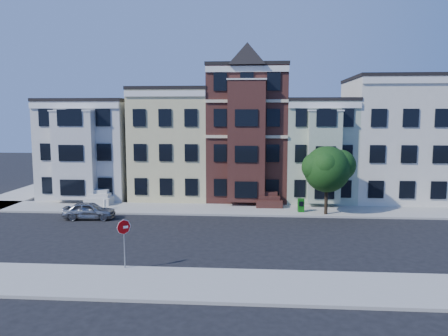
# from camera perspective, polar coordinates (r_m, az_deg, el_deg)

# --- Properties ---
(ground) EXTENTS (120.00, 120.00, 0.00)m
(ground) POSITION_cam_1_polar(r_m,az_deg,el_deg) (28.30, 2.43, -9.15)
(ground) COLOR black
(far_sidewalk) EXTENTS (60.00, 4.00, 0.15)m
(far_sidewalk) POSITION_cam_1_polar(r_m,az_deg,el_deg) (36.04, 2.83, -5.50)
(far_sidewalk) COLOR #9E9B93
(far_sidewalk) RESTS_ON ground
(near_sidewalk) EXTENTS (60.00, 4.00, 0.15)m
(near_sidewalk) POSITION_cam_1_polar(r_m,az_deg,el_deg) (20.71, 1.72, -15.09)
(near_sidewalk) COLOR #9E9B93
(near_sidewalk) RESTS_ON ground
(house_white) EXTENTS (8.00, 9.00, 9.00)m
(house_white) POSITION_cam_1_polar(r_m,az_deg,el_deg) (44.70, -16.54, 2.38)
(house_white) COLOR beige
(house_white) RESTS_ON ground
(house_yellow) EXTENTS (7.00, 9.00, 10.00)m
(house_yellow) POSITION_cam_1_polar(r_m,az_deg,el_deg) (42.50, -6.40, 3.08)
(house_yellow) COLOR beige
(house_yellow) RESTS_ON ground
(house_brown) EXTENTS (7.00, 9.00, 12.00)m
(house_brown) POSITION_cam_1_polar(r_m,az_deg,el_deg) (41.73, 3.10, 4.41)
(house_brown) COLOR #401E19
(house_brown) RESTS_ON ground
(house_green) EXTENTS (6.00, 9.00, 9.00)m
(house_green) POSITION_cam_1_polar(r_m,az_deg,el_deg) (42.20, 11.95, 2.26)
(house_green) COLOR #A8B79B
(house_green) RESTS_ON ground
(house_cream) EXTENTS (8.00, 9.00, 11.00)m
(house_cream) POSITION_cam_1_polar(r_m,az_deg,el_deg) (43.63, 21.15, 3.41)
(house_cream) COLOR silver
(house_cream) RESTS_ON ground
(street_tree) EXTENTS (5.84, 5.84, 6.57)m
(street_tree) POSITION_cam_1_polar(r_m,az_deg,el_deg) (34.60, 13.29, -0.55)
(street_tree) COLOR #20491A
(street_tree) RESTS_ON far_sidewalk
(parked_car) EXTENTS (3.97, 1.84, 1.32)m
(parked_car) POSITION_cam_1_polar(r_m,az_deg,el_deg) (34.67, -17.18, -5.32)
(parked_car) COLOR #929499
(parked_car) RESTS_ON ground
(newspaper_box) EXTENTS (0.51, 0.46, 1.06)m
(newspaper_box) POSITION_cam_1_polar(r_m,az_deg,el_deg) (35.45, 10.01, -4.81)
(newspaper_box) COLOR #126213
(newspaper_box) RESTS_ON far_sidewalk
(fire_hydrant) EXTENTS (0.25, 0.25, 0.65)m
(fire_hydrant) POSITION_cam_1_polar(r_m,az_deg,el_deg) (37.24, -15.34, -4.70)
(fire_hydrant) COLOR silver
(fire_hydrant) RESTS_ON far_sidewalk
(stop_sign) EXTENTS (0.76, 0.41, 2.83)m
(stop_sign) POSITION_cam_1_polar(r_m,az_deg,el_deg) (22.77, -12.90, -9.24)
(stop_sign) COLOR #B10004
(stop_sign) RESTS_ON near_sidewalk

